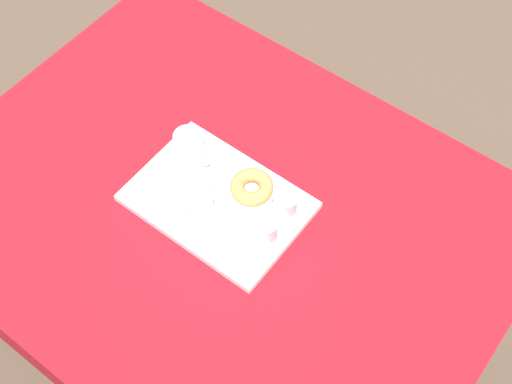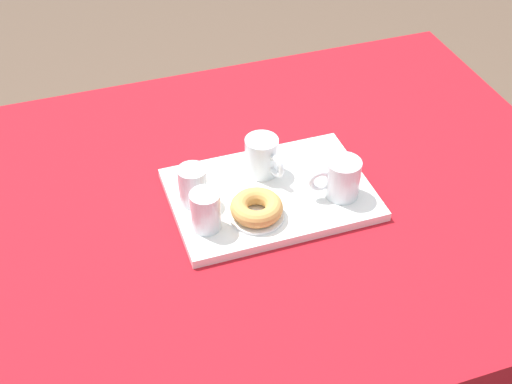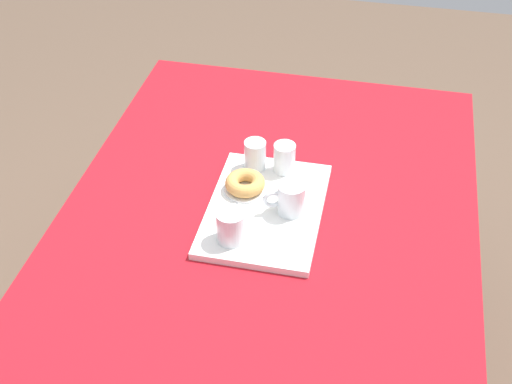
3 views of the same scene
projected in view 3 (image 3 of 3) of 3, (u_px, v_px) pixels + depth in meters
name	position (u px, v px, depth m)	size (l,w,h in m)	color
ground_plane	(266.00, 375.00, 2.29)	(6.00, 6.00, 0.00)	brown
dining_table	(269.00, 234.00, 1.87)	(1.42, 1.09, 0.74)	#A8141E
serving_tray	(265.00, 209.00, 1.80)	(0.42, 0.30, 0.02)	white
tea_mug_left	(290.00, 199.00, 1.75)	(0.07, 0.11, 0.09)	white
tea_mug_right	(231.00, 226.00, 1.68)	(0.11, 0.07, 0.09)	white
water_glass_near	(255.00, 156.00, 1.90)	(0.06, 0.06, 0.09)	white
water_glass_far	(284.00, 159.00, 1.89)	(0.06, 0.06, 0.09)	white
donut_plate_left	(245.00, 189.00, 1.84)	(0.11, 0.11, 0.01)	white
sugar_donut_left	(245.00, 183.00, 1.83)	(0.11, 0.11, 0.04)	tan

